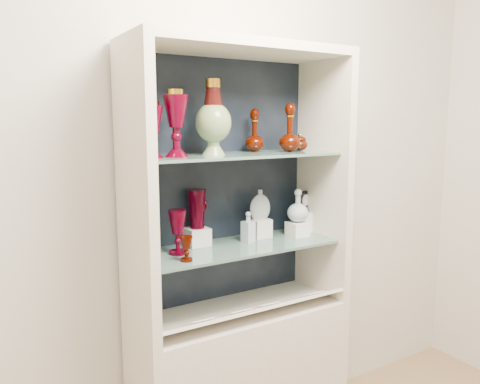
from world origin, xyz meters
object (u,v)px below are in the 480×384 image
ruby_goblet_tall (178,232)px  ruby_goblet_small (186,249)px  pedestal_lamp_right (176,123)px  ruby_decanter_b (255,129)px  cameo_medallion (305,201)px  clear_square_bottle (248,227)px  cobalt_goblet (141,235)px  flat_flask (260,204)px  lidded_bowl (300,142)px  pedestal_lamp_left (153,130)px  enamel_urn (213,117)px  ruby_decanter_a (290,124)px  clear_round_decanter (298,206)px  ruby_pitcher (197,209)px

ruby_goblet_tall → ruby_goblet_small: size_ratio=1.85×
pedestal_lamp_right → ruby_decanter_b: 0.46m
ruby_goblet_small → cameo_medallion: size_ratio=0.90×
ruby_decanter_b → clear_square_bottle: bearing=-143.6°
cobalt_goblet → cameo_medallion: (0.88, 0.02, 0.06)m
ruby_goblet_small → flat_flask: (0.47, 0.18, 0.11)m
ruby_decanter_b → lidded_bowl: (0.22, -0.06, -0.06)m
pedestal_lamp_left → pedestal_lamp_right: size_ratio=0.82×
ruby_goblet_tall → flat_flask: flat_flask is taller
enamel_urn → lidded_bowl: size_ratio=3.70×
ruby_decanter_a → clear_square_bottle: ruby_decanter_a is taller
ruby_goblet_tall → clear_round_decanter: clear_round_decanter is taller
ruby_decanter_a → ruby_goblet_small: 0.76m
ruby_decanter_b → cobalt_goblet: size_ratio=1.11×
ruby_pitcher → cobalt_goblet: bearing=167.1°
ruby_goblet_tall → cameo_medallion: (0.73, 0.05, 0.06)m
lidded_bowl → clear_round_decanter: bearing=-139.6°
enamel_urn → ruby_pitcher: bearing=107.2°
pedestal_lamp_right → cobalt_goblet: (-0.13, 0.08, -0.46)m
enamel_urn → lidded_bowl: enamel_urn is taller
pedestal_lamp_right → ruby_decanter_a: size_ratio=1.05×
enamel_urn → ruby_decanter_b: enamel_urn is taller
ruby_decanter_b → flat_flask: 0.36m
ruby_decanter_a → flat_flask: (-0.10, 0.10, -0.38)m
clear_square_bottle → lidded_bowl: bearing=-3.3°
lidded_bowl → ruby_goblet_small: 0.78m
ruby_pitcher → pedestal_lamp_left: bearing=-175.0°
flat_flask → lidded_bowl: bearing=-10.5°
enamel_urn → clear_round_decanter: enamel_urn is taller
pedestal_lamp_right → cameo_medallion: size_ratio=2.34×
enamel_urn → lidded_bowl: 0.49m
cobalt_goblet → clear_round_decanter: 0.79m
ruby_goblet_tall → flat_flask: (0.46, 0.06, 0.07)m
lidded_bowl → pedestal_lamp_right: bearing=-176.3°
cobalt_goblet → ruby_goblet_small: cobalt_goblet is taller
ruby_goblet_tall → pedestal_lamp_right: bearing=-110.5°
pedestal_lamp_right → ruby_goblet_small: bearing=-85.8°
enamel_urn → ruby_decanter_b: 0.28m
ruby_decanter_a → ruby_pitcher: bearing=163.8°
ruby_decanter_b → cobalt_goblet: 0.72m
flat_flask → pedestal_lamp_right: bearing=-157.8°
flat_flask → pedestal_lamp_left: bearing=-159.9°
pedestal_lamp_right → clear_square_bottle: size_ratio=1.84×
enamel_urn → ruby_decanter_a: 0.39m
pedestal_lamp_left → ruby_decanter_a: bearing=0.8°
pedestal_lamp_right → flat_flask: 0.63m
ruby_goblet_small → ruby_pitcher: ruby_pitcher is taller
pedestal_lamp_right → cobalt_goblet: pedestal_lamp_right is taller
clear_square_bottle → cameo_medallion: size_ratio=1.27×
clear_square_bottle → cameo_medallion: cameo_medallion is taller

